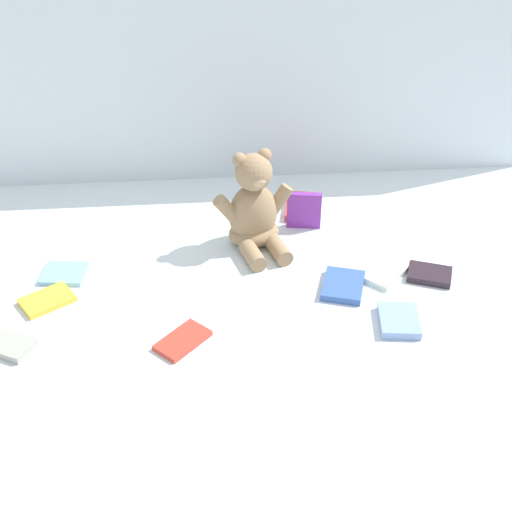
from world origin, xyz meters
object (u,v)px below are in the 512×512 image
Objects in this scene: book_case_0 at (64,272)px; book_case_1 at (430,274)px; book_case_5 at (183,341)px; book_case_8 at (254,204)px; book_case_6 at (383,269)px; teddy_bear at (254,211)px; book_case_2 at (47,300)px; book_case_7 at (343,286)px; book_case_4 at (300,207)px; book_case_10 at (399,321)px; book_case_9 at (5,344)px; book_case_3 at (304,210)px.

book_case_0 is 0.86m from book_case_1.
book_case_5 is 0.57m from book_case_8.
book_case_1 is at bearing 25.01° from book_case_6.
teddy_bear is 0.44m from book_case_1.
book_case_0 is at bearing 134.29° from book_case_2.
book_case_8 is (-0.17, 0.38, 0.00)m from book_case_7.
book_case_4 is 0.51m from book_case_10.
book_case_2 is 0.67m from book_case_7.
teddy_bear is at bearing 79.40° from book_case_2.
book_case_7 reaches higher than book_case_2.
book_case_8 is (-0.38, 0.35, 0.00)m from book_case_1.
book_case_9 reaches higher than book_case_5.
book_case_4 is at bearing 31.89° from teddy_bear.
book_case_5 is at bearing -117.62° from book_case_3.
book_case_0 is 0.98× the size of book_case_8.
book_case_6 is at bearing -43.88° from book_case_3.
book_case_2 is 0.62m from book_case_8.
teddy_bear is 2.16× the size of book_case_7.
book_case_2 is 0.78m from book_case_10.
book_case_10 is at bearing -60.73° from book_case_3.
teddy_bear reaches higher than book_case_10.
book_case_4 and book_case_7 have the same top height.
book_case_8 is at bearing 68.71° from book_case_1.
book_case_0 is at bearing 176.03° from teddy_bear.
book_case_3 is at bearing 112.64° from book_case_0.
teddy_bear reaches higher than book_case_6.
book_case_7 is (0.19, -0.21, -0.08)m from teddy_bear.
book_case_2 is 1.09× the size of book_case_8.
book_case_10 is (0.74, -0.24, 0.00)m from book_case_0.
book_case_1 and book_case_9 have the same top height.
book_case_6 is at bearing 60.70° from book_case_2.
book_case_10 reaches higher than book_case_9.
book_case_3 is at bearing -82.33° from book_case_5.
book_case_6 is (0.29, -0.15, -0.09)m from teddy_bear.
book_case_0 is 0.38m from book_case_5.
book_case_9 is (-0.68, -0.49, -0.00)m from book_case_4.
book_case_6 is 1.16× the size of book_case_9.
book_case_1 is 0.60m from book_case_5.
book_case_2 and book_case_6 have the same top height.
book_case_5 is 0.40m from book_case_7.
book_case_8 is (-0.12, 0.02, 0.00)m from book_case_4.
book_case_8 is at bearing 132.13° from book_case_7.
book_case_6 is 0.12m from book_case_7.
book_case_10 is (0.28, -0.34, -0.08)m from teddy_bear.
book_case_2 is (-0.88, -0.02, -0.00)m from book_case_1.
book_case_9 is (-0.94, -0.17, 0.00)m from book_case_1.
book_case_1 is at bearing 61.87° from book_case_10.
book_case_1 is 0.11m from book_case_6.
book_case_0 is 0.66m from book_case_7.
book_case_9 is (-0.56, -0.52, -0.00)m from book_case_8.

